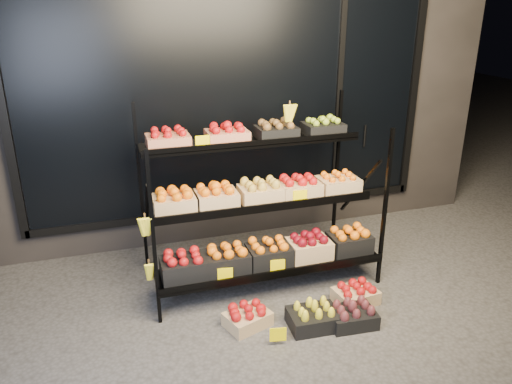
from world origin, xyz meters
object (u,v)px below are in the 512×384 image
object	(u,v)px
display_rack	(260,202)
floor_crate_midright	(356,293)
floor_crate_left	(247,316)
floor_crate_midleft	(314,316)

from	to	relation	value
display_rack	floor_crate_midright	distance (m)	1.17
display_rack	floor_crate_left	xyz separation A→B (m)	(-0.33, -0.69, -0.70)
display_rack	floor_crate_midright	size ratio (longest dim) A/B	5.57
floor_crate_left	floor_crate_midright	bearing A→B (deg)	-16.94
floor_crate_midright	display_rack	bearing A→B (deg)	129.36
floor_crate_left	floor_crate_midleft	size ratio (longest dim) A/B	0.99
floor_crate_left	floor_crate_midright	distance (m)	1.01
floor_crate_left	floor_crate_midleft	bearing A→B (deg)	-37.89
display_rack	floor_crate_midright	bearing A→B (deg)	-43.82
floor_crate_midleft	display_rack	bearing A→B (deg)	105.01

